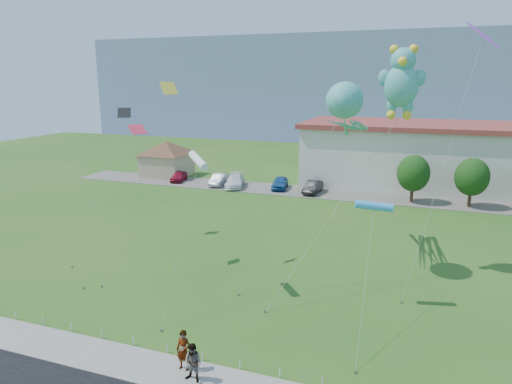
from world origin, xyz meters
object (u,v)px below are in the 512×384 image
at_px(parked_car_red, 179,176).
at_px(parked_car_white, 235,181).
at_px(pavilion, 166,155).
at_px(octopus_kite, 347,112).
at_px(parked_car_silver, 219,179).
at_px(pedestrian_right, 193,363).
at_px(teddy_bear_kite, 402,80).
at_px(parked_car_black, 313,187).
at_px(pedestrian_left, 184,350).
at_px(parked_car_blue, 280,183).

distance_m(parked_car_red, parked_car_white, 8.65).
relative_size(pavilion, octopus_kite, 0.67).
bearing_deg(parked_car_silver, pedestrian_right, -72.74).
relative_size(octopus_kite, teddy_bear_kite, 0.86).
bearing_deg(pavilion, parked_car_black, -8.75).
bearing_deg(octopus_kite, parked_car_silver, 133.08).
distance_m(pedestrian_right, parked_car_silver, 40.78).
bearing_deg(pedestrian_right, parked_car_white, 116.21).
bearing_deg(pedestrian_right, teddy_bear_kite, 73.05).
height_order(pavilion, parked_car_red, pavilion).
height_order(pedestrian_right, parked_car_red, pedestrian_right).
relative_size(pavilion, parked_car_red, 2.32).
relative_size(pedestrian_left, parked_car_silver, 0.45).
relative_size(parked_car_blue, teddy_bear_kite, 0.28).
relative_size(parked_car_silver, parked_car_black, 1.00).
distance_m(parked_car_red, parked_car_silver, 6.24).
height_order(parked_car_white, teddy_bear_kite, teddy_bear_kite).
distance_m(pedestrian_right, parked_car_blue, 39.05).
relative_size(parked_car_silver, parked_car_blue, 1.00).
distance_m(pavilion, teddy_bear_kite, 42.01).
xyz_separation_m(parked_car_white, teddy_bear_kite, (20.67, -20.45, 12.68)).
xyz_separation_m(pedestrian_right, parked_car_red, (-21.85, 38.09, -0.29)).
height_order(parked_car_blue, teddy_bear_kite, teddy_bear_kite).
height_order(parked_car_black, octopus_kite, octopus_kite).
height_order(parked_car_white, octopus_kite, octopus_kite).
height_order(pavilion, teddy_bear_kite, teddy_bear_kite).
height_order(pedestrian_left, parked_car_white, pedestrian_left).
bearing_deg(parked_car_red, parked_car_white, -15.71).
relative_size(parked_car_silver, teddy_bear_kite, 0.28).
distance_m(parked_car_silver, teddy_bear_kite, 33.50).
height_order(pavilion, parked_car_black, pavilion).
bearing_deg(parked_car_silver, octopus_kite, -52.19).
bearing_deg(pedestrian_right, parked_car_black, 101.21).
bearing_deg(pavilion, teddy_bear_kite, -36.20).
xyz_separation_m(parked_car_red, parked_car_silver, (6.23, -0.43, 0.06)).
height_order(parked_car_silver, parked_car_black, parked_car_silver).
distance_m(pedestrian_right, parked_car_black, 37.65).
relative_size(pedestrian_left, parked_car_red, 0.50).
bearing_deg(parked_car_blue, parked_car_silver, 176.32).
bearing_deg(parked_car_blue, octopus_kite, -70.70).
bearing_deg(parked_car_black, pedestrian_left, -83.40).
bearing_deg(parked_car_red, parked_car_silver, -15.13).
xyz_separation_m(parked_car_silver, octopus_kite, (19.56, -20.92, 10.56)).
xyz_separation_m(pedestrian_left, pedestrian_right, (0.84, -0.66, -0.07)).
bearing_deg(parked_car_silver, parked_car_white, -11.29).
bearing_deg(parked_car_red, octopus_kite, -50.81).
bearing_deg(octopus_kite, pedestrian_right, -103.25).
distance_m(parked_car_red, octopus_kite, 35.13).
height_order(parked_car_silver, octopus_kite, octopus_kite).
distance_m(pavilion, parked_car_white, 12.86).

